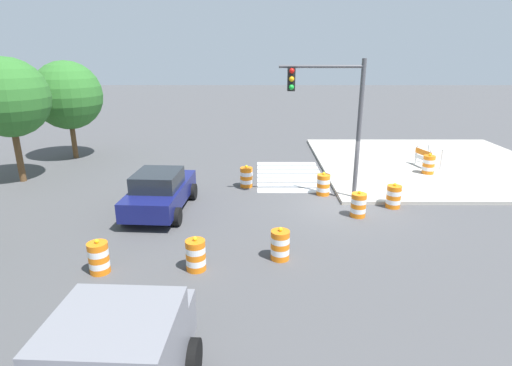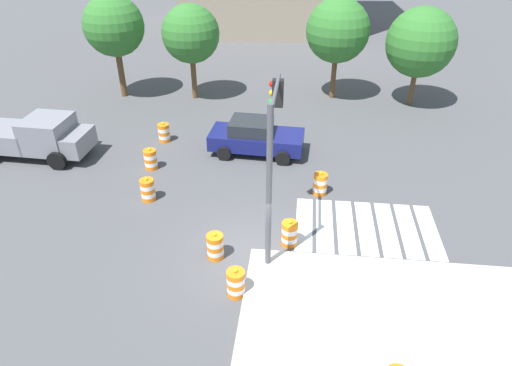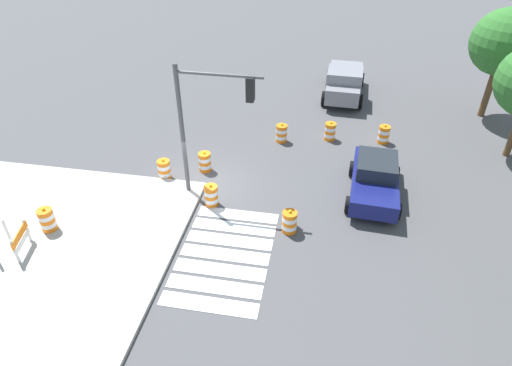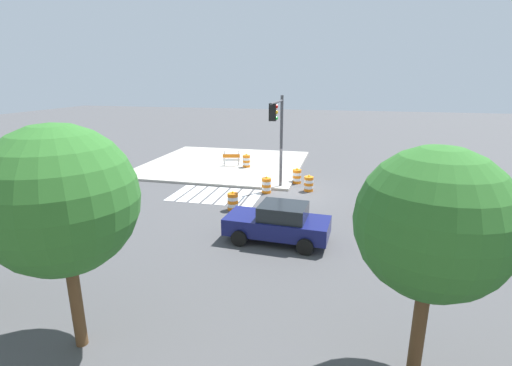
# 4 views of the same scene
# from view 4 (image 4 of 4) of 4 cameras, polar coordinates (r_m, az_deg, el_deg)

# --- Properties ---
(ground_plane) EXTENTS (120.00, 120.00, 0.00)m
(ground_plane) POSITION_cam_4_polar(r_m,az_deg,el_deg) (22.67, 4.98, -1.28)
(ground_plane) COLOR #474749
(sidewalk_corner) EXTENTS (12.00, 12.00, 0.15)m
(sidewalk_corner) POSITION_cam_4_polar(r_m,az_deg,el_deg) (29.66, -4.78, 2.96)
(sidewalk_corner) COLOR #ADA89E
(sidewalk_corner) RESTS_ON ground
(crosswalk_stripes) EXTENTS (5.10, 3.20, 0.02)m
(crosswalk_stripes) POSITION_cam_4_polar(r_m,az_deg,el_deg) (21.92, -6.13, -1.89)
(crosswalk_stripes) COLOR silver
(crosswalk_stripes) RESTS_ON ground
(sports_car) EXTENTS (4.41, 2.34, 1.63)m
(sports_car) POSITION_cam_4_polar(r_m,az_deg,el_deg) (15.66, 3.46, -6.05)
(sports_car) COLOR navy
(sports_car) RESTS_ON ground
(traffic_barrel_near_corner) EXTENTS (0.56, 0.56, 1.02)m
(traffic_barrel_near_corner) POSITION_cam_4_polar(r_m,az_deg,el_deg) (15.12, 20.54, -9.41)
(traffic_barrel_near_corner) COLOR orange
(traffic_barrel_near_corner) RESTS_ON ground
(traffic_barrel_crosswalk_end) EXTENTS (0.56, 0.56, 1.02)m
(traffic_barrel_crosswalk_end) POSITION_cam_4_polar(r_m,az_deg,el_deg) (19.75, 16.64, -3.13)
(traffic_barrel_crosswalk_end) COLOR orange
(traffic_barrel_crosswalk_end) RESTS_ON ground
(traffic_barrel_median_near) EXTENTS (0.56, 0.56, 1.02)m
(traffic_barrel_median_near) POSITION_cam_4_polar(r_m,az_deg,el_deg) (24.38, 6.26, 1.01)
(traffic_barrel_median_near) COLOR orange
(traffic_barrel_median_near) RESTS_ON ground
(traffic_barrel_median_far) EXTENTS (0.56, 0.56, 1.02)m
(traffic_barrel_median_far) POSITION_cam_4_polar(r_m,az_deg,el_deg) (22.75, 8.05, -0.13)
(traffic_barrel_median_far) COLOR orange
(traffic_barrel_median_far) RESTS_ON ground
(traffic_barrel_far_curb) EXTENTS (0.56, 0.56, 1.02)m
(traffic_barrel_far_curb) POSITION_cam_4_polar(r_m,az_deg,el_deg) (22.20, 1.60, -0.38)
(traffic_barrel_far_curb) COLOR orange
(traffic_barrel_far_curb) RESTS_ON ground
(traffic_barrel_lane_center) EXTENTS (0.56, 0.56, 1.02)m
(traffic_barrel_lane_center) POSITION_cam_4_polar(r_m,az_deg,el_deg) (19.38, -3.57, -2.83)
(traffic_barrel_lane_center) COLOR orange
(traffic_barrel_lane_center) RESTS_ON ground
(traffic_barrel_opposite_curb) EXTENTS (0.56, 0.56, 1.02)m
(traffic_barrel_opposite_curb) POSITION_cam_4_polar(r_m,az_deg,el_deg) (17.55, 19.07, -5.74)
(traffic_barrel_opposite_curb) COLOR orange
(traffic_barrel_opposite_curb) RESTS_ON ground
(traffic_barrel_on_sidewalk) EXTENTS (0.56, 0.56, 1.02)m
(traffic_barrel_on_sidewalk) POSITION_cam_4_polar(r_m,az_deg,el_deg) (28.03, -1.47, 3.37)
(traffic_barrel_on_sidewalk) COLOR orange
(traffic_barrel_on_sidewalk) RESTS_ON sidewalk_corner
(construction_barricade) EXTENTS (1.39, 1.05, 1.00)m
(construction_barricade) POSITION_cam_4_polar(r_m,az_deg,el_deg) (28.68, -3.77, 3.86)
(construction_barricade) COLOR silver
(construction_barricade) RESTS_ON sidewalk_corner
(traffic_light_pole) EXTENTS (0.47, 3.29, 5.50)m
(traffic_light_pole) POSITION_cam_4_polar(r_m,az_deg,el_deg) (21.41, 3.42, 8.46)
(traffic_light_pole) COLOR #4C4C51
(traffic_light_pole) RESTS_ON sidewalk_corner
(street_tree_streetside_near) EXTENTS (3.55, 3.55, 5.70)m
(street_tree_streetside_near) POSITION_cam_4_polar(r_m,az_deg,el_deg) (9.70, -27.64, -2.37)
(street_tree_streetside_near) COLOR brown
(street_tree_streetside_near) RESTS_ON ground
(street_tree_streetside_far) EXTENTS (3.23, 3.23, 5.37)m
(street_tree_streetside_far) POSITION_cam_4_polar(r_m,az_deg,el_deg) (8.54, 25.44, -5.62)
(street_tree_streetside_far) COLOR brown
(street_tree_streetside_far) RESTS_ON ground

